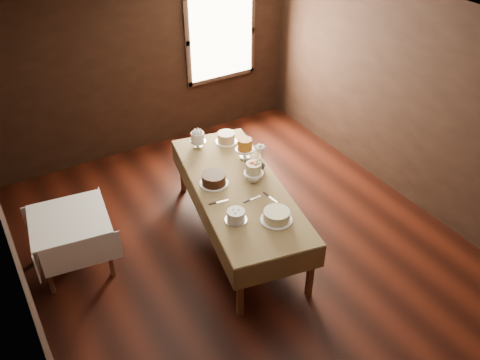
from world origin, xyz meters
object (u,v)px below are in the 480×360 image
at_px(cake_cream, 277,216).
at_px(cake_server_e, 222,201).
at_px(cake_caramel, 245,149).
at_px(cake_flowers, 254,172).
at_px(side_table, 69,224).
at_px(cake_speckled, 226,138).
at_px(flower_vase, 260,165).
at_px(display_table, 238,189).
at_px(cake_swirl, 236,216).
at_px(cake_server_d, 254,167).
at_px(cake_server_b, 273,199).
at_px(cake_chocolate, 214,179).
at_px(cake_server_a, 255,198).
at_px(cake_meringue, 198,140).

distance_m(cake_cream, cake_server_e, 0.69).
bearing_deg(cake_caramel, cake_server_e, -136.95).
bearing_deg(cake_flowers, cake_server_e, -161.68).
xyz_separation_m(side_table, cake_caramel, (2.31, -0.06, 0.29)).
relative_size(side_table, cake_caramel, 3.37).
height_order(cake_speckled, flower_vase, same).
height_order(display_table, cake_cream, cake_cream).
xyz_separation_m(cake_speckled, cake_swirl, (-0.73, -1.50, -0.01)).
bearing_deg(cake_server_d, cake_speckled, 68.24).
height_order(display_table, cake_server_b, cake_server_b).
bearing_deg(cake_flowers, flower_vase, 39.50).
distance_m(display_table, cake_server_b, 0.50).
bearing_deg(cake_flowers, side_table, 165.81).
bearing_deg(cake_caramel, cake_chocolate, -153.79).
bearing_deg(side_table, cake_cream, -34.13).
relative_size(cake_server_b, cake_server_d, 1.00).
height_order(side_table, cake_chocolate, cake_chocolate).
bearing_deg(cake_flowers, cake_chocolate, 158.71).
bearing_deg(cake_server_b, side_table, -121.62).
xyz_separation_m(cake_caramel, cake_chocolate, (-0.62, -0.31, -0.06)).
xyz_separation_m(cake_server_a, cake_server_b, (0.16, -0.13, 0.00)).
bearing_deg(cake_swirl, cake_caramel, 54.18).
xyz_separation_m(cake_caramel, cake_server_a, (-0.35, -0.81, -0.12)).
height_order(cake_meringue, cake_caramel, cake_caramel).
height_order(cake_chocolate, cake_swirl, cake_chocolate).
relative_size(cake_cream, cake_server_d, 1.60).
distance_m(cake_meringue, cake_flowers, 1.06).
height_order(cake_caramel, cake_flowers, cake_caramel).
xyz_separation_m(cake_server_a, cake_server_d, (0.34, 0.55, 0.00)).
distance_m(cake_server_b, cake_server_e, 0.59).
bearing_deg(cake_speckled, cake_cream, -101.54).
bearing_deg(cake_server_a, side_table, 154.58).
height_order(cake_caramel, cake_server_e, cake_caramel).
relative_size(side_table, cake_server_e, 4.03).
relative_size(cake_speckled, cake_server_e, 1.25).
bearing_deg(cake_server_e, cake_cream, -51.86).
bearing_deg(cake_speckled, cake_meringue, 167.83).
relative_size(display_table, cake_chocolate, 6.66).
relative_size(cake_flowers, cake_server_e, 1.08).
relative_size(side_table, cake_meringue, 3.86).
bearing_deg(display_table, cake_meringue, 90.46).
height_order(cake_cream, cake_server_e, cake_cream).
xyz_separation_m(cake_server_a, flower_vase, (0.37, 0.48, 0.07)).
xyz_separation_m(side_table, cake_server_a, (1.96, -0.86, 0.17)).
bearing_deg(cake_server_e, cake_speckled, 66.41).
distance_m(cake_flowers, cake_server_d, 0.30).
bearing_deg(cake_flowers, cake_swirl, -136.34).
xyz_separation_m(side_table, cake_meringue, (1.91, 0.49, 0.27)).
distance_m(cake_server_e, flower_vase, 0.80).
height_order(side_table, cake_meringue, cake_meringue).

